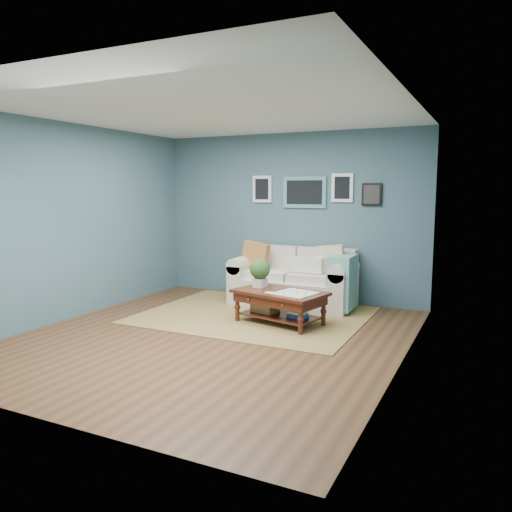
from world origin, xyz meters
The scene contains 4 objects.
room_shell centered at (0.01, 0.06, 1.36)m, with size 5.00×5.02×2.70m.
area_rug centered at (0.00, 1.16, 0.01)m, with size 3.09×2.47×0.01m, color brown.
loveseat centered at (0.34, 2.03, 0.40)m, with size 1.93×0.88×0.99m.
coffee_table centered at (0.44, 0.93, 0.37)m, with size 1.33×0.95×0.84m.
Camera 1 is at (3.07, -5.11, 1.79)m, focal length 35.00 mm.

